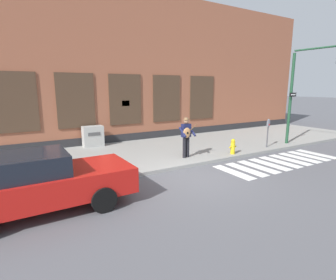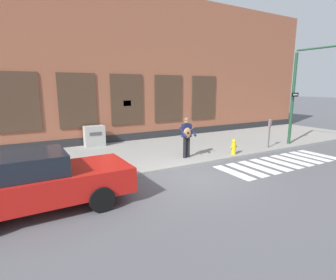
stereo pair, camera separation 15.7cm
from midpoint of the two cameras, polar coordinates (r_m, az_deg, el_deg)
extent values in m
plane|color=#56565B|center=(9.31, 6.96, -8.21)|extent=(160.00, 160.00, 0.00)
cube|color=gray|center=(12.51, -3.73, -2.70)|extent=(28.00, 5.59, 0.14)
cube|color=#99563D|center=(16.62, -11.40, 14.72)|extent=(28.00, 4.00, 8.27)
cube|color=#28282B|center=(14.96, -8.39, 0.34)|extent=(28.00, 0.04, 0.55)
cube|color=#473323|center=(13.72, -29.66, 7.16)|extent=(1.84, 0.06, 2.72)
cube|color=black|center=(13.71, -29.66, 7.16)|extent=(1.72, 0.03, 2.60)
cube|color=#473323|center=(13.97, -18.79, 8.09)|extent=(1.84, 0.06, 2.72)
cube|color=black|center=(13.96, -18.79, 8.09)|extent=(1.72, 0.03, 2.60)
cube|color=#473323|center=(14.69, -8.62, 8.69)|extent=(1.84, 0.06, 2.72)
cube|color=black|center=(14.68, -8.60, 8.69)|extent=(1.72, 0.03, 2.60)
cube|color=#473323|center=(15.82, 0.38, 9.00)|extent=(1.84, 0.06, 2.72)
cube|color=black|center=(15.81, 0.39, 9.00)|extent=(1.72, 0.03, 2.60)
cube|color=#473323|center=(17.28, 8.03, 9.10)|extent=(1.84, 0.06, 2.72)
cube|color=black|center=(17.27, 8.05, 9.10)|extent=(1.72, 0.03, 2.60)
cube|color=yellow|center=(14.68, -8.57, 7.91)|extent=(0.44, 0.02, 0.30)
cube|color=silver|center=(10.11, 14.47, -6.87)|extent=(0.42, 1.90, 0.01)
cube|color=silver|center=(10.57, 17.11, -6.21)|extent=(0.42, 1.90, 0.01)
cube|color=silver|center=(11.05, 19.52, -5.60)|extent=(0.42, 1.90, 0.01)
cube|color=silver|center=(11.55, 21.71, -5.03)|extent=(0.42, 1.90, 0.01)
cube|color=silver|center=(12.07, 23.72, -4.50)|extent=(0.42, 1.90, 0.01)
cube|color=silver|center=(12.60, 25.56, -4.02)|extent=(0.42, 1.90, 0.01)
cube|color=silver|center=(13.14, 27.25, -3.56)|extent=(0.42, 1.90, 0.01)
cube|color=silver|center=(13.70, 28.80, -3.15)|extent=(0.42, 1.90, 0.01)
cube|color=silver|center=(14.26, 30.22, -2.76)|extent=(0.42, 1.90, 0.01)
cube|color=red|center=(7.47, -25.73, -8.86)|extent=(4.63, 1.93, 0.68)
cube|color=black|center=(7.28, -28.10, -4.63)|extent=(1.87, 1.62, 0.52)
cube|color=silver|center=(8.42, -10.65, -5.17)|extent=(0.06, 0.24, 0.12)
cube|color=silver|center=(7.41, -7.58, -7.39)|extent=(0.06, 0.24, 0.12)
cylinder|color=black|center=(8.58, -17.13, -8.04)|extent=(0.66, 0.25, 0.66)
cylinder|color=black|center=(7.00, -13.63, -12.36)|extent=(0.66, 0.25, 0.66)
cylinder|color=black|center=(11.31, 4.80, -1.53)|extent=(0.15, 0.15, 0.90)
cylinder|color=black|center=(11.20, 4.08, -1.65)|extent=(0.15, 0.15, 0.90)
cube|color=#191E47|center=(11.12, 4.47, 2.08)|extent=(0.38, 0.23, 0.56)
sphere|color=#9E7051|center=(11.07, 4.50, 4.07)|extent=(0.22, 0.22, 0.22)
cylinder|color=olive|center=(11.06, 4.51, 4.38)|extent=(0.27, 0.28, 0.02)
cylinder|color=olive|center=(11.05, 4.51, 4.64)|extent=(0.18, 0.18, 0.09)
cylinder|color=#191E47|center=(11.18, 5.78, 1.89)|extent=(0.10, 0.51, 0.39)
cylinder|color=#191E47|center=(10.92, 3.70, 1.70)|extent=(0.10, 0.51, 0.39)
ellipsoid|color=#B77F4C|center=(10.94, 4.63, 1.55)|extent=(0.36, 0.13, 0.44)
cylinder|color=black|center=(10.89, 4.80, 1.50)|extent=(0.09, 0.01, 0.09)
cylinder|color=brown|center=(11.04, 5.83, 2.56)|extent=(0.47, 0.04, 0.34)
cylinder|color=#1E472D|center=(15.29, 25.76, 7.93)|extent=(0.15, 0.15, 4.69)
cylinder|color=#1E472D|center=(14.83, 30.81, 16.90)|extent=(0.31, 2.40, 0.09)
cube|color=black|center=(15.22, 26.20, 8.85)|extent=(0.60, 0.09, 0.20)
cube|color=white|center=(15.21, 26.27, 8.84)|extent=(0.40, 0.05, 0.07)
cylinder|color=#47474C|center=(14.06, 21.42, 0.58)|extent=(0.06, 0.06, 1.05)
cube|color=slate|center=(13.96, 21.62, 3.30)|extent=(0.13, 0.10, 0.30)
sphere|color=slate|center=(13.93, 21.68, 4.03)|extent=(0.11, 0.11, 0.11)
cube|color=red|center=(13.93, 21.78, 3.09)|extent=(0.09, 0.01, 0.07)
cube|color=#ADADA8|center=(13.90, -15.42, 0.84)|extent=(1.01, 0.53, 1.05)
cube|color=#4C4C4C|center=(13.61, -15.16, 1.31)|extent=(0.61, 0.02, 0.16)
cylinder|color=gold|center=(12.18, 14.46, -1.76)|extent=(0.20, 0.20, 0.55)
sphere|color=gold|center=(12.11, 14.54, -0.22)|extent=(0.18, 0.18, 0.18)
cylinder|color=gold|center=(12.08, 13.99, -1.58)|extent=(0.10, 0.07, 0.07)
cylinder|color=gold|center=(12.27, 14.94, -1.43)|extent=(0.10, 0.07, 0.07)
camera|label=1|loc=(0.08, -89.55, 0.09)|focal=28.00mm
camera|label=2|loc=(0.08, 90.45, -0.09)|focal=28.00mm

